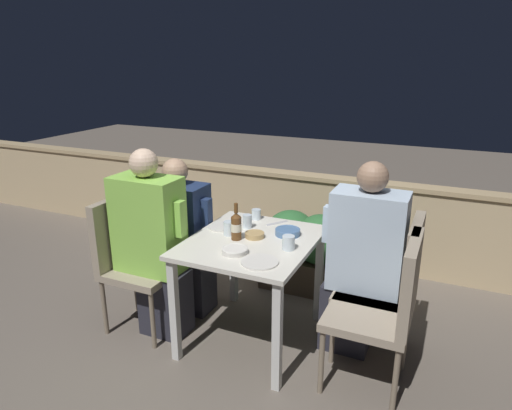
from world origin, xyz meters
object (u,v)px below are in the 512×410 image
person_green_blouse (154,244)px  chair_right_near (389,302)px  person_blue_shirt (361,261)px  chair_left_near (130,252)px  chair_left_far (159,235)px  chair_right_far (394,278)px  person_navy_jumper (183,236)px  beer_bottle (236,226)px

person_green_blouse → chair_right_near: 1.58m
person_blue_shirt → chair_left_near: bearing=-167.5°
chair_left_far → chair_right_far: 1.77m
person_navy_jumper → person_blue_shirt: bearing=0.0°
person_green_blouse → chair_right_far: (1.56, 0.35, -0.09)m
person_blue_shirt → chair_left_far: bearing=-180.0°
person_navy_jumper → chair_left_near: bearing=-122.0°
chair_left_near → beer_bottle: size_ratio=3.85×
person_blue_shirt → person_navy_jumper: bearing=-180.0°
chair_left_near → chair_left_far: 0.35m
chair_left_far → person_green_blouse: bearing=-58.7°
beer_bottle → person_navy_jumper: bearing=159.9°
person_navy_jumper → person_blue_shirt: size_ratio=0.92×
person_green_blouse → person_navy_jumper: bearing=89.1°
person_green_blouse → beer_bottle: person_green_blouse is taller
chair_right_near → person_blue_shirt: bearing=126.8°
person_green_blouse → person_blue_shirt: (1.35, 0.35, -0.01)m
chair_right_far → person_green_blouse: bearing=-167.5°
chair_right_near → person_green_blouse: bearing=-178.5°
chair_left_near → chair_left_far: (0.00, 0.35, 0.00)m
chair_right_near → person_blue_shirt: (-0.23, 0.30, 0.08)m
person_navy_jumper → beer_bottle: bearing=-20.1°
chair_left_near → person_blue_shirt: person_blue_shirt is taller
chair_left_near → chair_right_near: bearing=1.4°
chair_right_near → beer_bottle: bearing=174.4°
chair_left_far → chair_right_far: (1.77, 0.00, 0.00)m
chair_left_far → person_blue_shirt: 1.56m
chair_left_near → person_navy_jumper: (0.22, 0.35, 0.03)m
chair_left_far → person_blue_shirt: bearing=0.0°
chair_left_far → chair_right_near: same height
chair_left_near → beer_bottle: 0.83m
chair_left_near → chair_left_far: size_ratio=1.00×
person_green_blouse → chair_right_near: person_green_blouse is taller
chair_left_near → beer_bottle: beer_bottle is taller
person_green_blouse → person_blue_shirt: person_green_blouse is taller
person_navy_jumper → chair_right_near: person_navy_jumper is taller
person_navy_jumper → chair_right_far: size_ratio=1.24×
chair_right_near → person_blue_shirt: 0.39m
chair_left_far → beer_bottle: bearing=-14.8°
chair_left_far → person_navy_jumper: size_ratio=0.80×
chair_left_near → person_green_blouse: person_green_blouse is taller
chair_left_near → chair_right_near: (1.79, 0.04, 0.00)m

